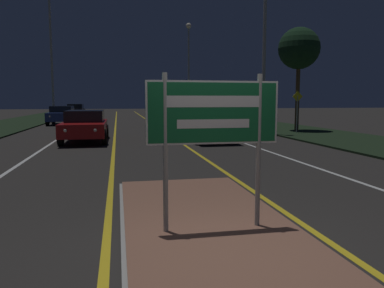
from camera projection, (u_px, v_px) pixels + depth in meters
The scene contains 20 objects.
ground_plane at pixel (224, 251), 4.74m from camera, with size 160.00×160.00×0.00m, color #282623.
median_island at pixel (213, 232), 5.31m from camera, with size 2.56×6.72×0.10m.
verge_right at pixel (276, 127), 26.05m from camera, with size 5.00×100.00×0.08m.
centre_line_yellow_left at pixel (116, 125), 28.81m from camera, with size 0.12×70.00×0.01m.
centre_line_yellow_right at pixel (154, 124), 29.38m from camera, with size 0.12×70.00×0.01m.
lane_line_white_left at pixel (79, 125), 28.28m from camera, with size 0.12×70.00×0.01m.
lane_line_white_right at pixel (188, 124), 29.90m from camera, with size 0.12×70.00×0.01m.
edge_line_white_left at pixel (37, 126), 27.70m from camera, with size 0.10×70.00×0.01m.
edge_line_white_right at pixel (224, 124), 30.48m from camera, with size 0.10×70.00×0.01m.
highway_sign at pixel (213, 121), 5.12m from camera, with size 1.85×0.07×2.16m.
streetlight_left_far at pixel (51, 39), 30.77m from camera, with size 0.52×0.52×10.98m.
streetlight_right_near at pixel (265, 35), 19.93m from camera, with size 0.45×0.45×8.87m.
streetlight_right_far at pixel (189, 55), 40.44m from camera, with size 0.58×0.58×10.13m.
car_receding_0 at pixel (209, 125), 17.44m from camera, with size 1.92×4.41×1.39m.
car_receding_1 at pixel (169, 116), 28.67m from camera, with size 1.87×4.34×1.38m.
car_approaching_0 at pixel (85, 125), 17.22m from camera, with size 2.00×4.74×1.43m.
car_approaching_1 at pixel (62, 115), 29.40m from camera, with size 1.96×4.23×1.45m.
car_approaching_2 at pixel (76, 110), 41.85m from camera, with size 1.91×4.34×1.48m.
warning_sign at pixel (297, 108), 20.98m from camera, with size 0.60×0.06×2.33m.
roadside_palm_right at pixel (299, 49), 22.22m from camera, with size 2.46×2.46×6.12m.
Camera 1 is at (-1.28, -4.38, 1.90)m, focal length 35.00 mm.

